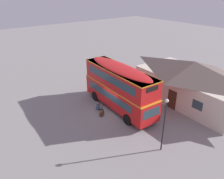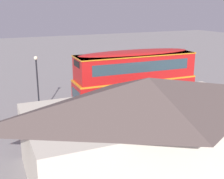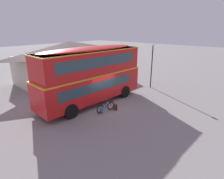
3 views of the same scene
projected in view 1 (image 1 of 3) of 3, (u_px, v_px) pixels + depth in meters
ground_plane at (113, 112)px, 22.86m from camera, size 120.00×120.00×0.00m
double_decker_bus at (119, 86)px, 22.42m from camera, size 9.75×2.97×4.79m
touring_bicycle at (100, 109)px, 22.67m from camera, size 1.71×0.47×1.01m
backpack_on_ground at (101, 114)px, 21.94m from camera, size 0.37×0.39×0.53m
water_bottle_clear_plastic at (105, 116)px, 21.82m from camera, size 0.07×0.07×0.21m
pub_building at (192, 81)px, 24.15m from camera, size 12.61×7.11×4.70m
street_lamp at (164, 120)px, 16.29m from camera, size 0.28×0.28×4.64m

